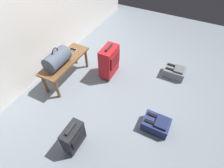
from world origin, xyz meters
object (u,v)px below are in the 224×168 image
Objects in this scene: backpack_grey at (174,72)px; duffel_bag_slate at (57,59)px; bench at (65,63)px; suitcase_upright_red at (109,61)px; suitcase_small_charcoal at (74,137)px; backpack_navy at (156,124)px; cell_phone at (73,49)px.

duffel_bag_slate is at bearing 122.68° from backpack_grey.
suitcase_upright_red reaches higher than bench.
bench is 2.27× the size of duffel_bag_slate.
duffel_bag_slate is (-0.15, 0.00, 0.20)m from bench.
bench is at bearing 119.10° from backpack_grey.
suitcase_small_charcoal is at bearing -170.35° from suitcase_upright_red.
backpack_navy is at bearing -121.84° from suitcase_upright_red.
duffel_bag_slate is 1.29m from suitcase_small_charcoal.
suitcase_upright_red is at bearing -46.91° from duffel_bag_slate.
duffel_bag_slate reaches higher than bench.
bench is at bearing 40.85° from suitcase_small_charcoal.
backpack_navy is (-0.58, -1.82, -0.35)m from cell_phone.
suitcase_small_charcoal is at bearing 130.41° from backpack_navy.
duffel_bag_slate is at bearing 133.09° from suitcase_upright_red.
suitcase_small_charcoal reaches higher than cell_phone.
bench is at bearing -171.86° from cell_phone.
cell_phone is at bearing 8.14° from bench.
duffel_bag_slate is at bearing 180.00° from bench.
backpack_navy is at bearing -49.59° from suitcase_small_charcoal.
suitcase_upright_red reaches higher than cell_phone.
cell_phone is 1.64m from suitcase_small_charcoal.
backpack_grey is at bearing -60.90° from bench.
backpack_navy is (-0.26, -1.78, -0.28)m from bench.
backpack_navy is 1.24m from backpack_grey.
cell_phone is 0.23× the size of suitcase_upright_red.
cell_phone is at bearing 110.22° from backpack_grey.
suitcase_upright_red is at bearing -78.94° from cell_phone.
duffel_bag_slate reaches higher than suitcase_upright_red.
duffel_bag_slate is at bearing -174.46° from cell_phone.
cell_phone reaches higher than backpack_grey.
suitcase_upright_red is at bearing -54.95° from bench.
duffel_bag_slate is at bearing 45.33° from suitcase_small_charcoal.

